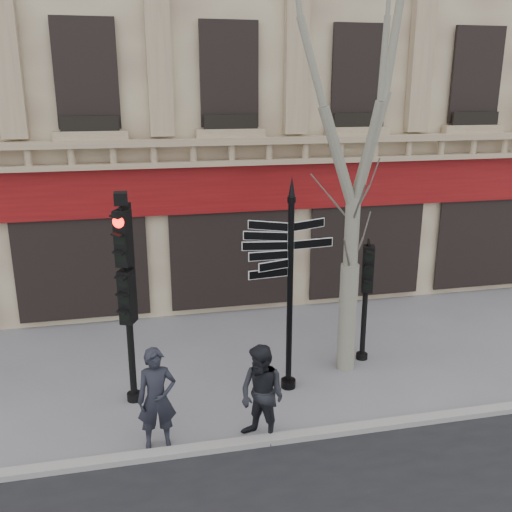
# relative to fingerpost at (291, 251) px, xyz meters

# --- Properties ---
(ground) EXTENTS (80.00, 80.00, 0.00)m
(ground) POSITION_rel_fingerpost_xyz_m (-0.43, -0.46, -3.06)
(ground) COLOR slate
(ground) RESTS_ON ground
(kerb) EXTENTS (80.00, 0.25, 0.12)m
(kerb) POSITION_rel_fingerpost_xyz_m (-0.43, -1.86, -3.00)
(kerb) COLOR gray
(kerb) RESTS_ON ground
(building) EXTENTS (28.00, 15.52, 18.00)m
(building) POSITION_rel_fingerpost_xyz_m (-0.43, 12.02, 5.93)
(building) COLOR tan
(building) RESTS_ON ground
(fingerpost) EXTENTS (2.04, 2.04, 4.56)m
(fingerpost) POSITION_rel_fingerpost_xyz_m (0.00, 0.00, 0.00)
(fingerpost) COLOR black
(fingerpost) RESTS_ON ground
(traffic_signal_main) EXTENTS (0.57, 0.50, 4.34)m
(traffic_signal_main) POSITION_rel_fingerpost_xyz_m (-3.25, 0.18, -0.32)
(traffic_signal_main) COLOR black
(traffic_signal_main) RESTS_ON ground
(traffic_signal_secondary) EXTENTS (0.56, 0.48, 2.80)m
(traffic_signal_secondary) POSITION_rel_fingerpost_xyz_m (2.07, 0.91, -1.11)
(traffic_signal_secondary) COLOR black
(traffic_signal_secondary) RESTS_ON ground
(plane_tree) EXTENTS (3.62, 3.62, 9.63)m
(plane_tree) POSITION_rel_fingerpost_xyz_m (1.52, 0.57, 3.69)
(plane_tree) COLOR gray
(plane_tree) RESTS_ON ground
(pedestrian_a) EXTENTS (0.71, 0.48, 1.90)m
(pedestrian_a) POSITION_rel_fingerpost_xyz_m (-2.83, -1.51, -2.11)
(pedestrian_a) COLOR black
(pedestrian_a) RESTS_ON ground
(pedestrian_b) EXTENTS (1.12, 1.15, 1.87)m
(pedestrian_b) POSITION_rel_fingerpost_xyz_m (-0.99, -1.76, -2.13)
(pedestrian_b) COLOR black
(pedestrian_b) RESTS_ON ground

